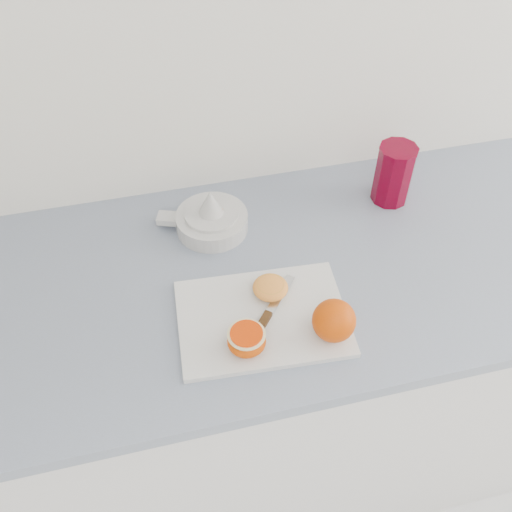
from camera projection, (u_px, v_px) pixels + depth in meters
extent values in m
cube|color=white|center=(308.00, 374.00, 1.54)|extent=(2.26, 0.60, 0.86)
cube|color=#7D8CA7|center=(321.00, 264.00, 1.22)|extent=(2.32, 0.64, 0.03)
cube|color=silver|center=(262.00, 318.00, 1.09)|extent=(0.34, 0.25, 0.01)
sphere|color=#EB3907|center=(334.00, 321.00, 1.03)|extent=(0.08, 0.08, 0.08)
ellipsoid|color=#EB3907|center=(247.00, 341.00, 1.03)|extent=(0.07, 0.07, 0.04)
cylinder|color=#FCF1A9|center=(246.00, 334.00, 1.01)|extent=(0.07, 0.07, 0.00)
cylinder|color=red|center=(246.00, 334.00, 1.01)|extent=(0.06, 0.06, 0.00)
ellipsoid|color=orange|center=(270.00, 288.00, 1.12)|extent=(0.07, 0.07, 0.03)
cylinder|color=orange|center=(270.00, 285.00, 1.11)|extent=(0.05, 0.05, 0.00)
cube|color=#4F3514|center=(260.00, 328.00, 1.06)|extent=(0.06, 0.07, 0.01)
cube|color=#B7B7BC|center=(280.00, 294.00, 1.12)|extent=(0.08, 0.09, 0.00)
cylinder|color=#B7B7BC|center=(260.00, 328.00, 1.06)|extent=(0.00, 0.00, 0.01)
cylinder|color=silver|center=(212.00, 222.00, 1.26)|extent=(0.16, 0.16, 0.04)
cylinder|color=silver|center=(211.00, 214.00, 1.24)|extent=(0.12, 0.12, 0.01)
cone|color=silver|center=(211.00, 202.00, 1.22)|extent=(0.05, 0.05, 0.06)
cube|color=silver|center=(169.00, 219.00, 1.26)|extent=(0.06, 0.05, 0.02)
ellipsoid|color=#C8440A|center=(217.00, 215.00, 1.23)|extent=(0.01, 0.01, 0.00)
ellipsoid|color=#C8440A|center=(206.00, 207.00, 1.25)|extent=(0.01, 0.01, 0.00)
ellipsoid|color=#C8440A|center=(209.00, 217.00, 1.22)|extent=(0.01, 0.01, 0.00)
ellipsoid|color=#C8440A|center=(221.00, 210.00, 1.24)|extent=(0.01, 0.01, 0.00)
cylinder|color=maroon|center=(393.00, 175.00, 1.29)|extent=(0.09, 0.09, 0.14)
cylinder|color=orange|center=(389.00, 193.00, 1.33)|extent=(0.07, 0.07, 0.02)
cylinder|color=maroon|center=(399.00, 149.00, 1.24)|extent=(0.09, 0.09, 0.00)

